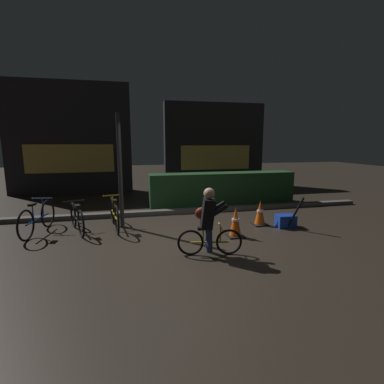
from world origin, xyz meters
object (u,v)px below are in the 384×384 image
(parked_bike_leftmost, at_px, (38,218))
(closed_umbrella, at_px, (295,213))
(parked_bike_left_mid, at_px, (77,218))
(parked_bike_center_left, at_px, (114,214))
(traffic_cone_far, at_px, (260,213))
(street_post, at_px, (120,171))
(cyclist, at_px, (208,221))
(blue_crate, at_px, (285,221))
(traffic_cone_near, at_px, (235,222))

(parked_bike_leftmost, height_order, closed_umbrella, closed_umbrella)
(parked_bike_leftmost, xyz_separation_m, parked_bike_left_mid, (0.84, -0.08, -0.03))
(parked_bike_center_left, bearing_deg, parked_bike_left_mid, 89.20)
(traffic_cone_far, bearing_deg, street_post, 169.93)
(street_post, height_order, parked_bike_leftmost, street_post)
(cyclist, bearing_deg, parked_bike_left_mid, 152.61)
(blue_crate, distance_m, closed_umbrella, 0.36)
(traffic_cone_near, xyz_separation_m, cyclist, (-0.86, -0.84, 0.31))
(parked_bike_center_left, bearing_deg, blue_crate, -109.74)
(parked_bike_leftmost, xyz_separation_m, traffic_cone_near, (4.26, -1.18, -0.03))
(parked_bike_leftmost, height_order, blue_crate, parked_bike_leftmost)
(parked_bike_center_left, bearing_deg, traffic_cone_far, -106.57)
(traffic_cone_far, bearing_deg, closed_umbrella, -42.17)
(traffic_cone_near, bearing_deg, traffic_cone_far, 37.40)
(parked_bike_leftmost, distance_m, blue_crate, 5.77)
(parked_bike_leftmost, height_order, cyclist, cyclist)
(traffic_cone_far, distance_m, closed_umbrella, 0.84)
(blue_crate, bearing_deg, street_post, 166.92)
(traffic_cone_near, bearing_deg, street_post, 151.76)
(parked_bike_leftmost, xyz_separation_m, cyclist, (3.40, -2.02, 0.28))
(traffic_cone_far, bearing_deg, parked_bike_center_left, 171.82)
(blue_crate, bearing_deg, parked_bike_left_mid, 171.80)
(street_post, xyz_separation_m, traffic_cone_far, (3.34, -0.59, -1.06))
(closed_umbrella, bearing_deg, cyclist, -108.37)
(street_post, distance_m, parked_bike_leftmost, 2.10)
(traffic_cone_near, bearing_deg, blue_crate, 15.40)
(parked_bike_center_left, height_order, traffic_cone_far, parked_bike_center_left)
(traffic_cone_near, relative_size, closed_umbrella, 0.78)
(parked_bike_center_left, bearing_deg, street_post, -71.47)
(street_post, bearing_deg, parked_bike_leftmost, -176.30)
(parked_bike_center_left, distance_m, blue_crate, 4.13)
(parked_bike_left_mid, distance_m, blue_crate, 4.92)
(blue_crate, relative_size, closed_umbrella, 0.52)
(parked_bike_left_mid, distance_m, cyclist, 3.23)
(traffic_cone_near, distance_m, closed_umbrella, 1.55)
(traffic_cone_far, height_order, cyclist, cyclist)
(parked_bike_left_mid, distance_m, traffic_cone_far, 4.36)
(parked_bike_leftmost, relative_size, cyclist, 1.32)
(parked_bike_left_mid, relative_size, traffic_cone_near, 2.17)
(traffic_cone_near, bearing_deg, parked_bike_center_left, 154.95)
(traffic_cone_far, bearing_deg, cyclist, -138.98)
(street_post, relative_size, parked_bike_leftmost, 1.64)
(parked_bike_left_mid, relative_size, parked_bike_center_left, 0.87)
(parked_bike_center_left, bearing_deg, cyclist, -148.21)
(parked_bike_left_mid, bearing_deg, cyclist, -146.59)
(parked_bike_left_mid, bearing_deg, blue_crate, -117.57)
(parked_bike_leftmost, distance_m, traffic_cone_far, 5.21)
(traffic_cone_near, distance_m, blue_crate, 1.52)
(parked_bike_leftmost, distance_m, traffic_cone_near, 4.42)
(closed_umbrella, bearing_deg, parked_bike_left_mid, -141.77)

